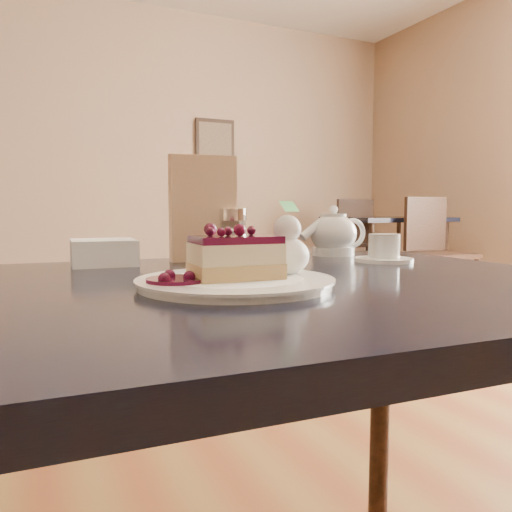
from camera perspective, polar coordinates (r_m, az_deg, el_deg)
name	(u,v)px	position (r m, az deg, el deg)	size (l,w,h in m)	color
main_table	(224,334)	(0.77, -3.64, -8.85)	(1.25, 0.86, 0.76)	black
dessert_plate	(235,283)	(0.71, -2.38, -3.07)	(0.27, 0.27, 0.01)	white
cheesecake_slice	(235,258)	(0.70, -2.39, -0.18)	(0.13, 0.09, 0.06)	tan
whipped_cream	(287,256)	(0.75, 3.58, 0.02)	(0.07, 0.07, 0.06)	white
berry_sauce	(176,280)	(0.68, -9.11, -2.74)	(0.08, 0.08, 0.01)	#2E0A20
tea_set	(343,238)	(1.18, 9.87, 2.06)	(0.18, 0.28, 0.11)	white
menu_card	(203,209)	(1.07, -6.06, 5.40)	(0.14, 0.03, 0.22)	beige
sugar_shaker	(232,234)	(1.08, -2.71, 2.54)	(0.06, 0.06, 0.11)	white
napkin_stack	(104,252)	(1.03, -17.01, 0.41)	(0.12, 0.12, 0.05)	white
bg_table_far_right	(385,289)	(5.18, 14.55, -3.67)	(1.08, 1.93, 1.28)	black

